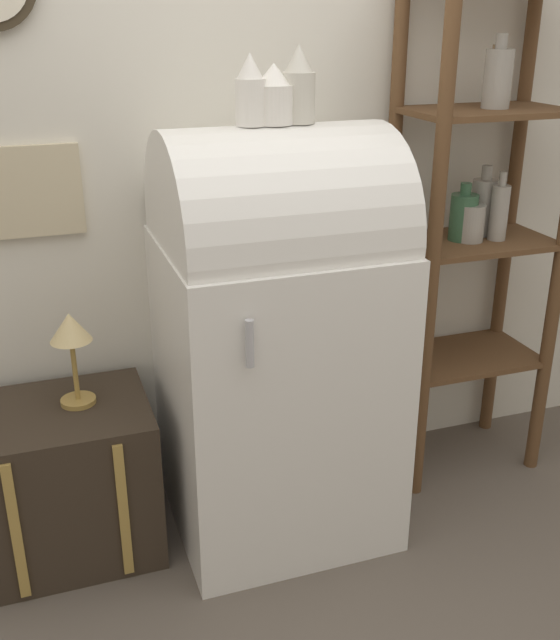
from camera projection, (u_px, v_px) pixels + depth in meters
The scene contains 9 objects.
ground_plane at pixel (298, 552), 2.49m from camera, with size 12.00×12.00×0.00m, color #60564C.
wall_back at pixel (240, 115), 2.48m from camera, with size 7.00×0.09×2.70m.
refrigerator at pixel (276, 333), 2.41m from camera, with size 0.70×0.69×1.36m.
suitcase_trunk at pixel (65, 480), 2.43m from camera, with size 0.57×0.46×0.52m.
shelf_unit at pixel (478, 205), 2.64m from camera, with size 0.57×0.37×1.82m.
vase_left at pixel (250, 92), 2.11m from camera, with size 0.09×0.09×0.20m.
vase_center at pixel (275, 96), 2.15m from camera, with size 0.12×0.12×0.17m.
vase_right at pixel (299, 87), 2.16m from camera, with size 0.10×0.10×0.22m.
desk_lamp at pixel (71, 337), 2.28m from camera, with size 0.13×0.13×0.31m.
Camera 1 is at (-0.71, -1.88, 1.66)m, focal length 42.00 mm.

